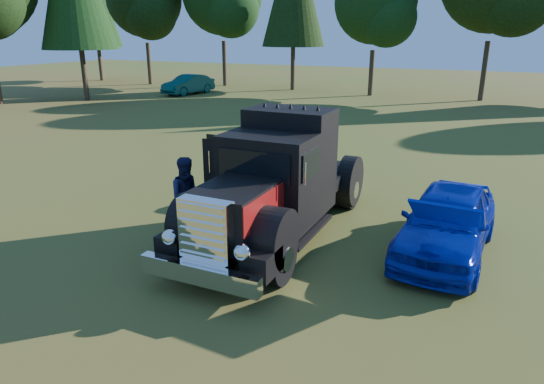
{
  "coord_description": "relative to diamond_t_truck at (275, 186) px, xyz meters",
  "views": [
    {
      "loc": [
        5.36,
        -8.58,
        4.77
      ],
      "look_at": [
        1.09,
        0.54,
        1.43
      ],
      "focal_mm": 32.0,
      "sensor_mm": 36.0,
      "label": 1
    }
  ],
  "objects": [
    {
      "name": "spectator_near",
      "position": [
        -1.39,
        -0.08,
        -0.37
      ],
      "size": [
        0.54,
        0.73,
        1.82
      ],
      "primitive_type": "imported",
      "rotation": [
        0.0,
        0.0,
        1.41
      ],
      "color": "#1C1F41",
      "rests_on": "ground"
    },
    {
      "name": "diamond_t_truck",
      "position": [
        0.0,
        0.0,
        0.0
      ],
      "size": [
        3.38,
        7.16,
        3.0
      ],
      "color": "black",
      "rests_on": "ground"
    },
    {
      "name": "hotrod_coupe",
      "position": [
        3.86,
        0.74,
        -0.51
      ],
      "size": [
        2.06,
        4.56,
        1.89
      ],
      "color": "#0F08BB",
      "rests_on": "ground"
    },
    {
      "name": "distant_teal_car",
      "position": [
        -18.14,
        22.81,
        -0.52
      ],
      "size": [
        2.38,
        4.81,
        1.52
      ],
      "primitive_type": "imported",
      "rotation": [
        0.0,
        0.0,
        -0.17
      ],
      "color": "#09353A",
      "rests_on": "ground"
    },
    {
      "name": "ground",
      "position": [
        -0.78,
        -1.36,
        -1.28
      ],
      "size": [
        120.0,
        120.0,
        0.0
      ],
      "primitive_type": "plane",
      "color": "#35591A",
      "rests_on": "ground"
    },
    {
      "name": "spectator_far",
      "position": [
        -1.94,
        -0.79,
        -0.3
      ],
      "size": [
        1.19,
        1.2,
        1.96
      ],
      "primitive_type": "imported",
      "rotation": [
        0.0,
        0.0,
        0.82
      ],
      "color": "#1F2D4A",
      "rests_on": "ground"
    }
  ]
}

